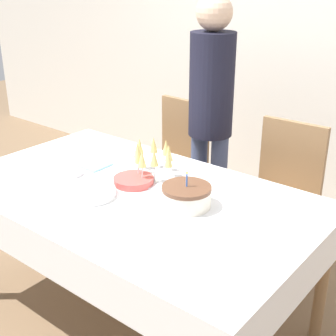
{
  "coord_description": "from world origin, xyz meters",
  "views": [
    {
      "loc": [
        1.45,
        -1.51,
        1.78
      ],
      "look_at": [
        0.13,
        0.12,
        0.89
      ],
      "focal_mm": 50.0,
      "sensor_mm": 36.0,
      "label": 1
    }
  ],
  "objects_px": {
    "dining_chair_far_left": "(175,164)",
    "birthday_cake": "(186,196)",
    "dining_chair_far_right": "(281,196)",
    "plate_stack_main": "(90,193)",
    "champagne_tray": "(152,160)",
    "person_standing": "(211,104)",
    "plate_stack_dessert": "(134,181)"
  },
  "relations": [
    {
      "from": "birthday_cake",
      "to": "person_standing",
      "type": "relative_size",
      "value": 0.14
    },
    {
      "from": "champagne_tray",
      "to": "plate_stack_dessert",
      "type": "height_order",
      "value": "champagne_tray"
    },
    {
      "from": "person_standing",
      "to": "champagne_tray",
      "type": "bearing_deg",
      "value": -82.03
    },
    {
      "from": "champagne_tray",
      "to": "dining_chair_far_right",
      "type": "bearing_deg",
      "value": 55.79
    },
    {
      "from": "plate_stack_main",
      "to": "plate_stack_dessert",
      "type": "height_order",
      "value": "same"
    },
    {
      "from": "dining_chair_far_left",
      "to": "plate_stack_dessert",
      "type": "height_order",
      "value": "dining_chair_far_left"
    },
    {
      "from": "birthday_cake",
      "to": "plate_stack_dessert",
      "type": "distance_m",
      "value": 0.36
    },
    {
      "from": "dining_chair_far_right",
      "to": "plate_stack_main",
      "type": "xyz_separation_m",
      "value": [
        -0.53,
        -1.02,
        0.25
      ]
    },
    {
      "from": "birthday_cake",
      "to": "person_standing",
      "type": "xyz_separation_m",
      "value": [
        -0.44,
        0.84,
        0.19
      ]
    },
    {
      "from": "champagne_tray",
      "to": "plate_stack_main",
      "type": "xyz_separation_m",
      "value": [
        -0.08,
        -0.37,
        -0.08
      ]
    },
    {
      "from": "plate_stack_main",
      "to": "person_standing",
      "type": "bearing_deg",
      "value": 90.83
    },
    {
      "from": "dining_chair_far_left",
      "to": "plate_stack_dessert",
      "type": "xyz_separation_m",
      "value": [
        0.35,
        -0.79,
        0.25
      ]
    },
    {
      "from": "champagne_tray",
      "to": "person_standing",
      "type": "xyz_separation_m",
      "value": [
        -0.1,
        0.68,
        0.14
      ]
    },
    {
      "from": "champagne_tray",
      "to": "person_standing",
      "type": "relative_size",
      "value": 0.19
    },
    {
      "from": "birthday_cake",
      "to": "champagne_tray",
      "type": "height_order",
      "value": "champagne_tray"
    },
    {
      "from": "dining_chair_far_left",
      "to": "plate_stack_dessert",
      "type": "relative_size",
      "value": 4.71
    },
    {
      "from": "dining_chair_far_right",
      "to": "dining_chair_far_left",
      "type": "bearing_deg",
      "value": -180.0
    },
    {
      "from": "dining_chair_far_right",
      "to": "person_standing",
      "type": "bearing_deg",
      "value": 177.01
    },
    {
      "from": "dining_chair_far_right",
      "to": "champagne_tray",
      "type": "xyz_separation_m",
      "value": [
        -0.45,
        -0.66,
        0.32
      ]
    },
    {
      "from": "birthday_cake",
      "to": "plate_stack_main",
      "type": "relative_size",
      "value": 0.93
    },
    {
      "from": "dining_chair_far_left",
      "to": "birthday_cake",
      "type": "xyz_separation_m",
      "value": [
        0.71,
        -0.81,
        0.28
      ]
    },
    {
      "from": "champagne_tray",
      "to": "person_standing",
      "type": "bearing_deg",
      "value": 97.97
    },
    {
      "from": "plate_stack_dessert",
      "to": "person_standing",
      "type": "height_order",
      "value": "person_standing"
    },
    {
      "from": "birthday_cake",
      "to": "plate_stack_main",
      "type": "bearing_deg",
      "value": -153.89
    },
    {
      "from": "champagne_tray",
      "to": "plate_stack_dessert",
      "type": "xyz_separation_m",
      "value": [
        -0.01,
        -0.13,
        -0.08
      ]
    },
    {
      "from": "dining_chair_far_left",
      "to": "plate_stack_main",
      "type": "distance_m",
      "value": 1.09
    },
    {
      "from": "plate_stack_dessert",
      "to": "person_standing",
      "type": "bearing_deg",
      "value": 95.8
    },
    {
      "from": "dining_chair_far_left",
      "to": "champagne_tray",
      "type": "bearing_deg",
      "value": -61.15
    },
    {
      "from": "champagne_tray",
      "to": "plate_stack_main",
      "type": "height_order",
      "value": "champagne_tray"
    },
    {
      "from": "plate_stack_main",
      "to": "dining_chair_far_left",
      "type": "bearing_deg",
      "value": 105.34
    },
    {
      "from": "champagne_tray",
      "to": "plate_stack_dessert",
      "type": "bearing_deg",
      "value": -95.71
    },
    {
      "from": "plate_stack_main",
      "to": "champagne_tray",
      "type": "bearing_deg",
      "value": 77.65
    }
  ]
}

